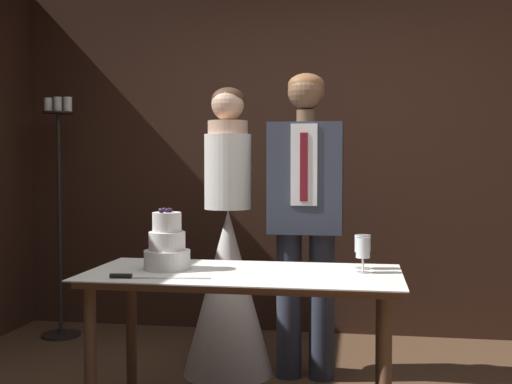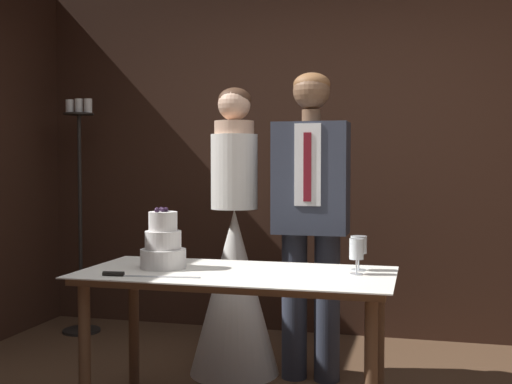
% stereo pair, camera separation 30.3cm
% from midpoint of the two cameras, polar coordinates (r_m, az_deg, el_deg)
% --- Properties ---
extents(wall_back, '(4.66, 0.12, 2.62)m').
position_cam_midpoint_polar(wall_back, '(4.84, 2.90, 3.03)').
color(wall_back, '#382116').
rests_on(wall_back, ground_plane).
extents(cake_table, '(1.49, 0.71, 0.75)m').
position_cam_midpoint_polar(cake_table, '(3.09, -4.00, -8.78)').
color(cake_table, brown).
rests_on(cake_table, ground_plane).
extents(tiered_cake, '(0.23, 0.23, 0.30)m').
position_cam_midpoint_polar(tiered_cake, '(3.18, -10.64, -4.78)').
color(tiered_cake, white).
rests_on(tiered_cake, cake_table).
extents(cake_knife, '(0.45, 0.08, 0.02)m').
position_cam_midpoint_polar(cake_knife, '(2.97, -13.14, -7.37)').
color(cake_knife, silver).
rests_on(cake_knife, cake_table).
extents(wine_glass_near, '(0.08, 0.08, 0.17)m').
position_cam_midpoint_polar(wine_glass_near, '(3.16, 6.77, -4.68)').
color(wine_glass_near, silver).
rests_on(wine_glass_near, cake_table).
extents(wine_glass_middle, '(0.07, 0.07, 0.17)m').
position_cam_midpoint_polar(wine_glass_middle, '(3.05, 6.69, -5.14)').
color(wine_glass_middle, silver).
rests_on(wine_glass_middle, cake_table).
extents(bride, '(0.54, 0.54, 1.72)m').
position_cam_midpoint_polar(bride, '(3.88, -4.75, -6.96)').
color(bride, white).
rests_on(bride, ground_plane).
extents(groom, '(0.43, 0.25, 1.79)m').
position_cam_midpoint_polar(groom, '(3.75, 2.14, -1.28)').
color(groom, '#333847').
rests_on(groom, ground_plane).
extents(candle_stand, '(0.28, 0.28, 1.75)m').
position_cam_midpoint_polar(candle_stand, '(4.93, -18.77, -2.31)').
color(candle_stand, black).
rests_on(candle_stand, ground_plane).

